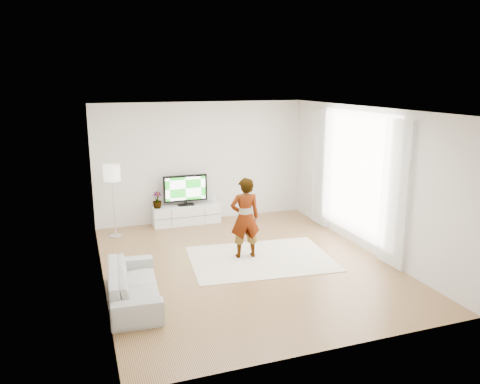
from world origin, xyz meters
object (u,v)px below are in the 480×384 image
object	(u,v)px
media_console	(186,214)
player	(245,218)
television	(185,189)
sofa	(134,284)
rug	(261,259)
floor_lamp	(112,176)

from	to	relation	value
media_console	player	world-z (taller)	player
media_console	television	xyz separation A→B (m)	(-0.00, 0.03, 0.61)
sofa	rug	bearing A→B (deg)	-65.19
sofa	floor_lamp	size ratio (longest dim) A/B	1.18
media_console	rug	xyz separation A→B (m)	(0.81, -2.65, -0.21)
media_console	rug	bearing A→B (deg)	-72.99
sofa	media_console	bearing A→B (deg)	-20.81
media_console	rug	size ratio (longest dim) A/B	0.60
media_console	player	size ratio (longest dim) A/B	1.02
rug	floor_lamp	bearing A→B (deg)	137.35
player	rug	bearing A→B (deg)	147.08
rug	floor_lamp	world-z (taller)	floor_lamp
media_console	player	distance (m)	2.58
sofa	floor_lamp	xyz separation A→B (m)	(-0.00, 3.21, 1.05)
television	rug	bearing A→B (deg)	-73.15
television	sofa	bearing A→B (deg)	-114.44
rug	player	size ratio (longest dim) A/B	1.71
media_console	television	distance (m)	0.61
player	sofa	distance (m)	2.54
rug	floor_lamp	xyz separation A→B (m)	(-2.46, 2.27, 1.32)
sofa	floor_lamp	world-z (taller)	floor_lamp
media_console	rug	distance (m)	2.78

